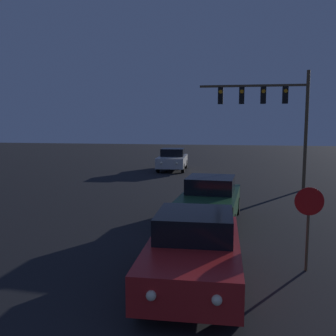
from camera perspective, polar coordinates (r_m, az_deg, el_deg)
name	(u,v)px	position (r m, az deg, el deg)	size (l,w,h in m)	color
car_near	(194,250)	(8.57, 3.98, -12.35)	(2.13, 4.50, 1.64)	#B21E1E
car_mid	(210,200)	(13.87, 6.40, -4.82)	(2.26, 4.55, 1.64)	#1E4728
car_far	(172,159)	(28.36, 0.69, 1.31)	(2.20, 4.53, 1.64)	beige
traffic_signal_mast	(272,107)	(20.98, 15.50, 8.99)	(5.75, 0.30, 6.34)	brown
stop_sign	(309,213)	(9.76, 20.64, -6.46)	(0.69, 0.07, 2.10)	brown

